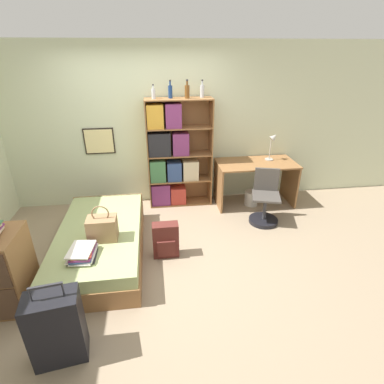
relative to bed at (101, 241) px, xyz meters
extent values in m
plane|color=gray|center=(0.63, -0.02, -0.20)|extent=(14.00, 14.00, 0.00)
cube|color=beige|center=(0.63, 1.55, 1.10)|extent=(10.00, 0.06, 2.60)
cube|color=black|center=(-0.12, 1.51, 0.92)|extent=(0.48, 0.02, 0.42)
cube|color=beige|center=(-0.12, 1.49, 0.92)|extent=(0.44, 0.01, 0.38)
cube|color=olive|center=(0.00, -0.02, -0.08)|extent=(1.04, 1.95, 0.24)
cube|color=#9EAD70|center=(0.00, -0.02, 0.12)|extent=(1.01, 1.92, 0.16)
cube|color=olive|center=(0.00, 0.94, 0.00)|extent=(1.04, 0.04, 0.40)
cube|color=#93704C|center=(0.09, -0.24, 0.34)|extent=(0.34, 0.23, 0.28)
torus|color=#93704C|center=(0.09, -0.24, 0.55)|extent=(0.20, 0.02, 0.20)
cube|color=#232328|center=(-0.09, -0.58, 0.21)|extent=(0.29, 0.27, 0.02)
cube|color=silver|center=(-0.08, -0.59, 0.22)|extent=(0.25, 0.35, 0.01)
cube|color=silver|center=(-0.09, -0.57, 0.24)|extent=(0.30, 0.37, 0.01)
cube|color=#334C84|center=(-0.09, -0.58, 0.25)|extent=(0.23, 0.36, 0.02)
cube|color=#7A336B|center=(-0.08, -0.57, 0.27)|extent=(0.24, 0.37, 0.02)
cube|color=#B2382D|center=(-0.09, -0.58, 0.28)|extent=(0.24, 0.31, 0.01)
cube|color=silver|center=(-0.10, -0.58, 0.30)|extent=(0.29, 0.36, 0.02)
cube|color=black|center=(-0.15, -1.45, 0.14)|extent=(0.46, 0.32, 0.68)
cylinder|color=#2D2D33|center=(-0.27, -1.47, 0.54)|extent=(0.01, 0.01, 0.12)
cylinder|color=#2D2D33|center=(-0.03, -1.44, 0.54)|extent=(0.01, 0.01, 0.12)
cube|color=#2D2D33|center=(-0.15, -1.45, 0.60)|extent=(0.26, 0.06, 0.02)
cube|color=olive|center=(0.65, 1.33, 0.69)|extent=(0.02, 0.33, 1.78)
cube|color=olive|center=(1.68, 1.33, 0.69)|extent=(0.02, 0.33, 1.78)
cube|color=olive|center=(1.17, 1.49, 0.69)|extent=(1.05, 0.01, 1.78)
cube|color=olive|center=(1.17, 1.33, -0.19)|extent=(1.02, 0.33, 0.02)
cube|color=olive|center=(1.17, 1.33, 0.25)|extent=(1.02, 0.33, 0.02)
cube|color=olive|center=(1.17, 1.33, 0.69)|extent=(1.02, 0.33, 0.02)
cube|color=olive|center=(1.17, 1.33, 1.14)|extent=(1.02, 0.33, 0.02)
cube|color=olive|center=(1.17, 1.33, 1.57)|extent=(1.02, 0.33, 0.02)
cube|color=#7A336B|center=(0.83, 1.32, 0.01)|extent=(0.31, 0.24, 0.37)
cube|color=#B2382D|center=(1.12, 1.32, -0.03)|extent=(0.26, 0.24, 0.29)
cube|color=#427A4C|center=(0.80, 1.32, 0.44)|extent=(0.25, 0.24, 0.36)
cube|color=#334C84|center=(1.07, 1.32, 0.42)|extent=(0.23, 0.24, 0.32)
cube|color=beige|center=(1.34, 1.32, 0.42)|extent=(0.26, 0.24, 0.33)
cube|color=#232328|center=(0.84, 1.32, 0.89)|extent=(0.35, 0.24, 0.37)
cube|color=#7A336B|center=(1.18, 1.32, 0.88)|extent=(0.26, 0.24, 0.36)
cube|color=gold|center=(0.80, 1.32, 1.33)|extent=(0.25, 0.24, 0.36)
cube|color=#7A336B|center=(1.08, 1.32, 1.33)|extent=(0.24, 0.24, 0.37)
cylinder|color=#B7BCC1|center=(0.79, 1.32, 1.66)|extent=(0.06, 0.06, 0.15)
cylinder|color=#B7BCC1|center=(0.79, 1.32, 1.75)|extent=(0.02, 0.02, 0.05)
cylinder|color=#232328|center=(0.79, 1.32, 1.78)|extent=(0.03, 0.03, 0.02)
cylinder|color=navy|center=(1.04, 1.35, 1.68)|extent=(0.06, 0.06, 0.18)
cylinder|color=navy|center=(1.04, 1.35, 1.80)|extent=(0.03, 0.03, 0.06)
cylinder|color=#232328|center=(1.04, 1.35, 1.84)|extent=(0.03, 0.03, 0.02)
cylinder|color=brown|center=(1.29, 1.31, 1.68)|extent=(0.07, 0.07, 0.19)
cylinder|color=brown|center=(1.29, 1.31, 1.80)|extent=(0.03, 0.03, 0.06)
cylinder|color=#232328|center=(1.29, 1.31, 1.84)|extent=(0.03, 0.03, 0.02)
cylinder|color=#B7BCC1|center=(1.53, 1.37, 1.67)|extent=(0.06, 0.06, 0.18)
cylinder|color=#B7BCC1|center=(1.53, 1.37, 1.79)|extent=(0.03, 0.03, 0.06)
cylinder|color=#232328|center=(1.53, 1.37, 1.83)|extent=(0.03, 0.03, 0.02)
cube|color=olive|center=(2.44, 1.16, 0.54)|extent=(1.32, 0.68, 0.02)
cube|color=olive|center=(1.80, 1.16, 0.16)|extent=(0.03, 0.64, 0.72)
cube|color=olive|center=(3.07, 1.16, 0.16)|extent=(0.03, 0.64, 0.72)
cylinder|color=#ADA89E|center=(2.69, 1.26, 0.56)|extent=(0.14, 0.14, 0.02)
cylinder|color=#ADA89E|center=(2.69, 1.26, 0.75)|extent=(0.02, 0.02, 0.36)
cone|color=#ADA89E|center=(2.73, 1.26, 0.95)|extent=(0.15, 0.12, 0.15)
cylinder|color=black|center=(2.39, 0.49, -0.17)|extent=(0.45, 0.45, 0.06)
cylinder|color=#333338|center=(2.39, 0.49, 0.02)|extent=(0.05, 0.05, 0.44)
cube|color=#47423D|center=(2.39, 0.49, 0.26)|extent=(0.50, 0.50, 0.03)
cube|color=#47423D|center=(2.44, 0.67, 0.45)|extent=(0.36, 0.14, 0.36)
cube|color=#56231E|center=(0.83, -0.13, 0.04)|extent=(0.33, 0.16, 0.47)
cube|color=#56231E|center=(0.83, -0.23, -0.03)|extent=(0.23, 0.03, 0.21)
cylinder|color=#B7B2A8|center=(2.38, 1.09, -0.07)|extent=(0.23, 0.23, 0.25)
camera|label=1|loc=(0.75, -3.36, 2.27)|focal=28.00mm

